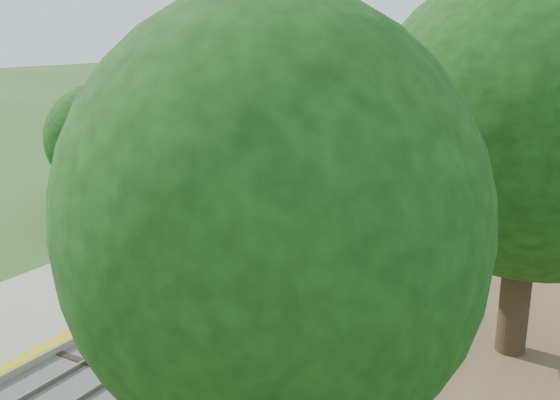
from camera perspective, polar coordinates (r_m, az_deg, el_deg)
The scene contains 9 objects.
trackbed at distance 69.02m, azimuth 20.36°, elevation 5.55°, with size 9.50×170.00×0.28m.
platform at distance 31.55m, azimuth -8.19°, elevation -3.81°, with size 6.40×68.00×0.38m, color #ADA48C.
yellow_stripe at distance 29.88m, azimuth -3.89°, elevation -4.38°, with size 0.55×68.00×0.01m, color gold.
station_building at distance 46.77m, azimuth -6.22°, elevation 7.30°, with size 8.60×6.60×8.00m.
signal_gantry at distance 63.48m, azimuth 20.34°, elevation 9.14°, with size 8.40×0.38×6.20m.
trees_behind_platform at distance 37.76m, azimuth -11.19°, elevation 5.95°, with size 7.82×53.32×7.21m.
train at distance 85.92m, azimuth 21.28°, elevation 8.60°, with size 2.95×138.31×4.33m.
lamppost_far at distance 26.84m, azimuth -11.15°, elevation -2.13°, with size 0.47×0.47×4.75m.
signal_farside at distance 28.71m, azimuth 14.56°, elevation 1.18°, with size 0.32×0.25×5.80m.
Camera 1 is at (13.57, -7.28, 10.27)m, focal length 40.00 mm.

